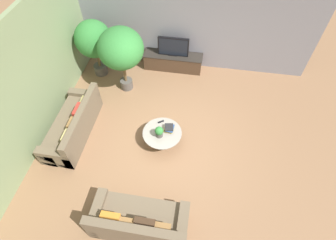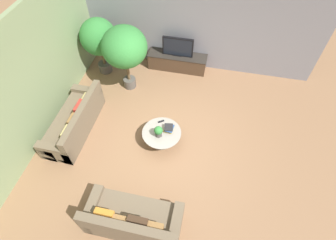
% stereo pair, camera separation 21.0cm
% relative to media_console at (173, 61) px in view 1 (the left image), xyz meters
% --- Properties ---
extents(ground_plane, '(24.00, 24.00, 0.00)m').
position_rel_media_console_xyz_m(ground_plane, '(0.37, -2.94, -0.27)').
color(ground_plane, '#8C6647').
extents(back_wall_stone, '(7.40, 0.12, 3.00)m').
position_rel_media_console_xyz_m(back_wall_stone, '(0.37, 0.32, 1.23)').
color(back_wall_stone, gray).
rests_on(back_wall_stone, ground).
extents(side_wall_left, '(0.12, 7.40, 3.00)m').
position_rel_media_console_xyz_m(side_wall_left, '(-2.89, -2.74, 1.23)').
color(side_wall_left, gray).
rests_on(side_wall_left, ground).
extents(media_console, '(1.85, 0.50, 0.52)m').
position_rel_media_console_xyz_m(media_console, '(0.00, 0.00, 0.00)').
color(media_console, '#473323').
rests_on(media_console, ground).
extents(television, '(0.94, 0.13, 0.61)m').
position_rel_media_console_xyz_m(television, '(0.00, -0.00, 0.55)').
color(television, black).
rests_on(television, media_console).
extents(coffee_table, '(0.97, 0.97, 0.38)m').
position_rel_media_console_xyz_m(coffee_table, '(0.17, -2.91, -0.00)').
color(coffee_table, '#756656').
rests_on(coffee_table, ground).
extents(couch_by_wall, '(0.84, 2.13, 0.84)m').
position_rel_media_console_xyz_m(couch_by_wall, '(-2.12, -2.98, 0.02)').
color(couch_by_wall, brown).
rests_on(couch_by_wall, ground).
extents(couch_near_entry, '(1.91, 0.84, 0.84)m').
position_rel_media_console_xyz_m(couch_near_entry, '(0.09, -5.07, 0.02)').
color(couch_near_entry, brown).
rests_on(couch_near_entry, ground).
extents(potted_palm_tall, '(1.05, 1.05, 1.78)m').
position_rel_media_console_xyz_m(potted_palm_tall, '(-2.22, -0.60, 0.93)').
color(potted_palm_tall, '#514C47').
rests_on(potted_palm_tall, ground).
extents(potted_palm_corner, '(1.23, 1.23, 1.97)m').
position_rel_media_console_xyz_m(potted_palm_corner, '(-1.24, -1.13, 1.12)').
color(potted_palm_corner, '#514C47').
rests_on(potted_palm_corner, ground).
extents(potted_plant_tabletop, '(0.21, 0.21, 0.30)m').
position_rel_media_console_xyz_m(potted_plant_tabletop, '(0.12, -3.01, 0.28)').
color(potted_plant_tabletop, '#514C47').
rests_on(potted_plant_tabletop, coffee_table).
extents(book_stack, '(0.25, 0.27, 0.12)m').
position_rel_media_console_xyz_m(book_stack, '(0.32, -2.80, 0.17)').
color(book_stack, gold).
rests_on(book_stack, coffee_table).
extents(remote_black, '(0.16, 0.12, 0.02)m').
position_rel_media_console_xyz_m(remote_black, '(0.08, -2.59, 0.12)').
color(remote_black, black).
rests_on(remote_black, coffee_table).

